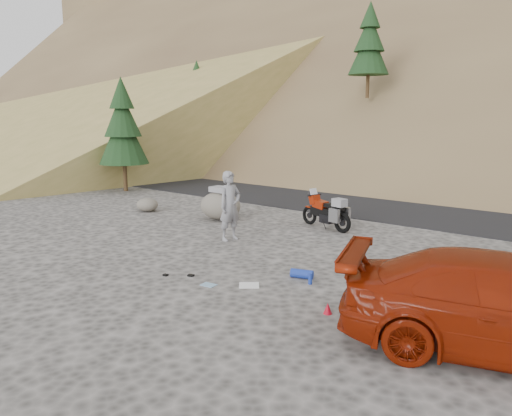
{
  "coord_description": "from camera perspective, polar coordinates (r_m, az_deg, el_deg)",
  "views": [
    {
      "loc": [
        7.62,
        -9.15,
        3.45
      ],
      "look_at": [
        -0.48,
        0.88,
        1.0
      ],
      "focal_mm": 35.0,
      "sensor_mm": 36.0,
      "label": 1
    }
  ],
  "objects": [
    {
      "name": "ground",
      "position": [
        12.4,
        -0.81,
        -5.4
      ],
      "size": [
        140.0,
        140.0,
        0.0
      ],
      "primitive_type": "plane",
      "color": "#3F3D3A",
      "rests_on": "ground"
    },
    {
      "name": "gear_blue_mat",
      "position": [
        10.74,
        5.26,
        -7.5
      ],
      "size": [
        0.52,
        0.33,
        0.19
      ],
      "primitive_type": "cylinder",
      "rotation": [
        0.0,
        1.57,
        0.32
      ],
      "color": "#1A339C",
      "rests_on": "ground"
    },
    {
      "name": "gear_glove_b",
      "position": [
        11.04,
        -10.3,
        -7.54
      ],
      "size": [
        0.12,
        0.09,
        0.04
      ],
      "primitive_type": "cube",
      "rotation": [
        0.0,
        0.0,
        0.11
      ],
      "color": "black",
      "rests_on": "ground"
    },
    {
      "name": "gear_funnel",
      "position": [
        8.98,
        8.2,
        -11.28
      ],
      "size": [
        0.17,
        0.17,
        0.2
      ],
      "primitive_type": "cone",
      "rotation": [
        0.0,
        0.0,
        -0.1
      ],
      "color": "#B80C1E",
      "rests_on": "ground"
    },
    {
      "name": "road",
      "position": [
        19.99,
        15.92,
        0.41
      ],
      "size": [
        120.0,
        7.0,
        0.05
      ],
      "primitive_type": "cube",
      "color": "black",
      "rests_on": "ground"
    },
    {
      "name": "boulder",
      "position": [
        16.47,
        -4.08,
        0.34
      ],
      "size": [
        1.63,
        1.47,
        1.1
      ],
      "rotation": [
        0.0,
        0.0,
        -0.2
      ],
      "color": "#5D5950",
      "rests_on": "ground"
    },
    {
      "name": "conifer_verge",
      "position": [
        23.1,
        -14.99,
        9.02
      ],
      "size": [
        2.2,
        2.2,
        5.04
      ],
      "color": "#3B2715",
      "rests_on": "ground"
    },
    {
      "name": "motorcycle",
      "position": [
        15.2,
        8.22,
        -0.52
      ],
      "size": [
        1.97,
        0.84,
        1.19
      ],
      "rotation": [
        0.0,
        0.0,
        -0.23
      ],
      "color": "black",
      "rests_on": "ground"
    },
    {
      "name": "red_car",
      "position": [
        8.44,
        27.1,
        -14.64
      ],
      "size": [
        5.34,
        3.5,
        1.44
      ],
      "primitive_type": "imported",
      "rotation": [
        0.0,
        0.0,
        1.9
      ],
      "color": "maroon",
      "rests_on": "ground"
    },
    {
      "name": "gear_glove_a",
      "position": [
        10.93,
        -7.46,
        -7.64
      ],
      "size": [
        0.15,
        0.13,
        0.04
      ],
      "primitive_type": "cube",
      "rotation": [
        0.0,
        0.0,
        0.28
      ],
      "color": "black",
      "rests_on": "ground"
    },
    {
      "name": "gear_blue_cloth",
      "position": [
        10.35,
        -5.44,
        -8.74
      ],
      "size": [
        0.32,
        0.26,
        0.01
      ],
      "primitive_type": "cube",
      "rotation": [
        0.0,
        0.0,
        0.13
      ],
      "color": "#7FA6C5",
      "rests_on": "ground"
    },
    {
      "name": "gear_bottle",
      "position": [
        10.39,
        6.21,
        -8.05
      ],
      "size": [
        0.1,
        0.1,
        0.22
      ],
      "primitive_type": "cylinder",
      "rotation": [
        0.0,
        0.0,
        0.18
      ],
      "color": "#1A339C",
      "rests_on": "ground"
    },
    {
      "name": "gear_white_cloth",
      "position": [
        10.28,
        -0.79,
        -8.82
      ],
      "size": [
        0.54,
        0.54,
        0.01
      ],
      "primitive_type": "cube",
      "rotation": [
        0.0,
        0.0,
        0.69
      ],
      "color": "white",
      "rests_on": "ground"
    },
    {
      "name": "man",
      "position": [
        13.88,
        -2.95,
        -3.65
      ],
      "size": [
        0.57,
        0.77,
        1.92
      ],
      "primitive_type": "imported",
      "rotation": [
        0.0,
        0.0,
        1.4
      ],
      "color": "gray",
      "rests_on": "ground"
    },
    {
      "name": "small_rock",
      "position": [
        18.23,
        -12.32,
        0.37
      ],
      "size": [
        0.84,
        0.76,
        0.48
      ],
      "rotation": [
        0.0,
        0.0,
        -0.05
      ],
      "color": "#5D5950",
      "rests_on": "ground"
    }
  ]
}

